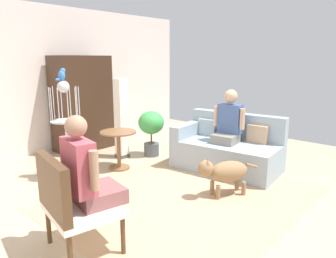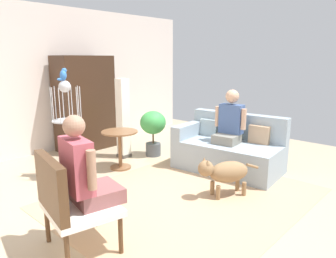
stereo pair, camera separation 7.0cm
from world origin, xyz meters
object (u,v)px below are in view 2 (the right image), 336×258
at_px(parrot, 63,75).
at_px(dog, 225,172).
at_px(couch, 228,150).
at_px(potted_plant, 153,127).
at_px(round_end_table, 120,144).
at_px(armchair, 67,199).
at_px(person_on_couch, 230,121).
at_px(bird_cage_stand, 68,127).
at_px(armoire_cabinet, 85,103).
at_px(column_lamp, 123,119).
at_px(person_on_armchair, 84,171).

bearing_deg(parrot, dog, -63.32).
relative_size(couch, potted_plant, 2.05).
height_order(round_end_table, potted_plant, potted_plant).
xyz_separation_m(round_end_table, dog, (0.25, -1.84, -0.09)).
xyz_separation_m(couch, parrot, (-1.96, 1.51, 1.22)).
xyz_separation_m(couch, armchair, (-2.95, -0.18, 0.21)).
height_order(person_on_couch, dog, person_on_couch).
height_order(dog, bird_cage_stand, bird_cage_stand).
height_order(armchair, armoire_cabinet, armoire_cabinet).
bearing_deg(armchair, couch, 3.57).
relative_size(armchair, column_lamp, 0.66).
xyz_separation_m(armchair, armoire_cabinet, (2.07, 2.89, 0.37)).
bearing_deg(person_on_armchair, armoire_cabinet, 56.97).
bearing_deg(parrot, column_lamp, 9.99).
distance_m(couch, dog, 1.07).
height_order(round_end_table, parrot, parrot).
bearing_deg(round_end_table, person_on_armchair, -136.92).
distance_m(armchair, potted_plant, 3.07).
height_order(parrot, armoire_cabinet, armoire_cabinet).
height_order(parrot, potted_plant, parrot).
distance_m(round_end_table, parrot, 1.39).
relative_size(person_on_armchair, potted_plant, 1.02).
xyz_separation_m(parrot, potted_plant, (1.64, -0.11, -1.00)).
xyz_separation_m(dog, bird_cage_stand, (-1.02, 2.06, 0.46)).
bearing_deg(couch, potted_plant, 102.77).
bearing_deg(person_on_couch, person_on_armchair, -176.19).
bearing_deg(potted_plant, armoire_cabinet, 113.26).
height_order(couch, round_end_table, couch).
height_order(bird_cage_stand, parrot, parrot).
xyz_separation_m(round_end_table, column_lamp, (0.43, 0.44, 0.29)).
height_order(person_on_armchair, dog, person_on_armchair).
height_order(couch, person_on_armchair, person_on_armchair).
xyz_separation_m(couch, potted_plant, (-0.32, 1.40, 0.22)).
relative_size(round_end_table, bird_cage_stand, 0.43).
relative_size(armchair, person_on_armchair, 1.10).
height_order(round_end_table, bird_cage_stand, bird_cage_stand).
distance_m(bird_cage_stand, column_lamp, 1.23).
bearing_deg(couch, person_on_couch, -129.55).
relative_size(potted_plant, column_lamp, 0.59).
relative_size(person_on_couch, dog, 1.05).
bearing_deg(column_lamp, couch, -66.79).
bearing_deg(person_on_armchair, round_end_table, 43.08).
distance_m(couch, armchair, 2.96).
xyz_separation_m(person_on_armchair, dog, (1.86, -0.33, -0.43)).
relative_size(round_end_table, dog, 0.79).
relative_size(dog, potted_plant, 0.95).
distance_m(armchair, column_lamp, 2.93).
bearing_deg(dog, person_on_armchair, 169.98).
bearing_deg(couch, person_on_armchair, -175.52).
xyz_separation_m(couch, round_end_table, (-1.17, 1.29, 0.10)).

